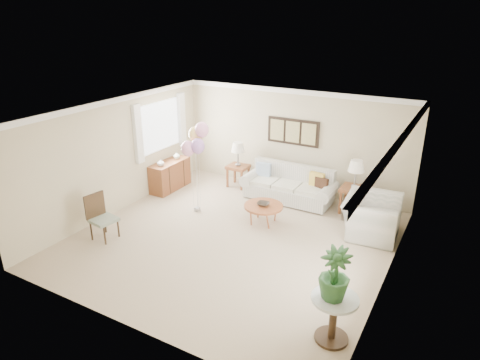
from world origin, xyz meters
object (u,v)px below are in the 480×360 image
at_px(sofa, 290,187).
at_px(coffee_table, 263,207).
at_px(accent_chair, 101,216).
at_px(balloon_cluster, 196,140).
at_px(armchair, 371,217).

distance_m(sofa, coffee_table, 1.44).
distance_m(coffee_table, accent_chair, 3.38).
bearing_deg(balloon_cluster, accent_chair, -116.61).
bearing_deg(sofa, balloon_cluster, -134.03).
height_order(coffee_table, armchair, armchair).
xyz_separation_m(sofa, accent_chair, (-2.57, -3.62, 0.16)).
height_order(sofa, accent_chair, accent_chair).
xyz_separation_m(sofa, armchair, (2.15, -0.79, 0.07)).
bearing_deg(accent_chair, balloon_cluster, 63.39).
relative_size(coffee_table, armchair, 0.69).
height_order(sofa, armchair, sofa).
bearing_deg(accent_chair, armchair, 30.86).
xyz_separation_m(armchair, balloon_cluster, (-3.73, -0.84, 1.31)).
xyz_separation_m(sofa, balloon_cluster, (-1.58, -1.63, 1.37)).
bearing_deg(sofa, armchair, -20.24).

